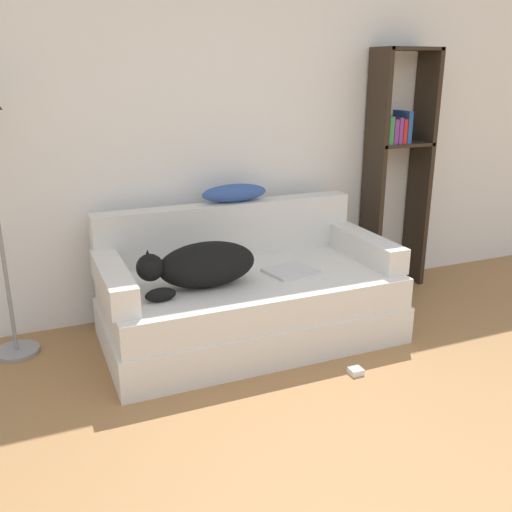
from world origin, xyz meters
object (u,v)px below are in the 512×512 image
laptop (290,271)px  dog (201,265)px  couch (250,307)px  power_adapter (356,371)px  throw_pillow (234,193)px  bookshelf (398,158)px

laptop → dog: bearing=170.5°
couch → power_adapter: bearing=-60.6°
couch → dog: (-0.34, -0.09, 0.35)m
throw_pillow → power_adapter: throw_pillow is taller
dog → power_adapter: (0.71, -0.57, -0.54)m
laptop → power_adapter: laptop is taller
dog → power_adapter: 1.06m
couch → dog: bearing=-165.7°
bookshelf → dog: bearing=-162.3°
throw_pillow → power_adapter: size_ratio=6.18×
couch → throw_pillow: throw_pillow is taller
couch → laptop: (0.25, -0.06, 0.23)m
laptop → throw_pillow: (-0.18, 0.48, 0.42)m
dog → power_adapter: dog is taller
bookshelf → throw_pillow: bearing=-178.3°
bookshelf → power_adapter: 1.80m
dog → laptop: 0.60m
dog → bookshelf: bearing=17.7°
couch → throw_pillow: size_ratio=4.02×
laptop → bookshelf: bearing=12.5°
couch → power_adapter: (0.37, -0.66, -0.19)m
bookshelf → power_adapter: bookshelf is taller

